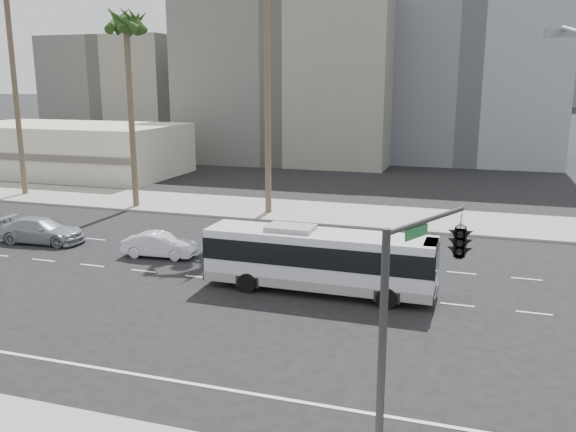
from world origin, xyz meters
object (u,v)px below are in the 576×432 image
at_px(car_b, 42,230).
at_px(traffic_signal, 453,248).
at_px(city_bus, 319,258).
at_px(car_a, 160,245).
at_px(palm_mid, 126,27).

xyz_separation_m(car_b, traffic_signal, (23.49, -13.11, 4.47)).
relative_size(city_bus, traffic_signal, 1.64).
relative_size(car_a, traffic_signal, 0.63).
distance_m(car_b, traffic_signal, 27.26).
height_order(car_a, traffic_signal, traffic_signal).
distance_m(car_b, palm_mid, 15.95).
distance_m(traffic_signal, palm_mid, 34.18).
xyz_separation_m(city_bus, traffic_signal, (6.00, -9.98, 3.66)).
bearing_deg(city_bus, car_a, 164.77).
xyz_separation_m(traffic_signal, palm_mid, (-23.65, 23.45, 7.68)).
relative_size(traffic_signal, palm_mid, 0.44).
height_order(traffic_signal, palm_mid, palm_mid).
bearing_deg(palm_mid, car_a, -52.99).
distance_m(city_bus, car_b, 17.78).
height_order(city_bus, car_a, city_bus).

